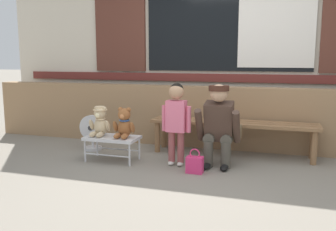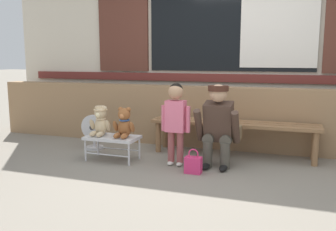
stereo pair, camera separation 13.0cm
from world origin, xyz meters
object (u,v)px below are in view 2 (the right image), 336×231
(adult_crouching, at_px, (219,125))
(floor_fan, at_px, (94,132))
(teddy_bear_plain, at_px, (124,124))
(handbag_on_ground, at_px, (193,165))
(wooden_bench_long, at_px, (233,127))
(child_standing, at_px, (176,115))
(teddy_bear_with_hat, at_px, (100,121))
(small_display_bench, at_px, (112,139))

(adult_crouching, xyz_separation_m, floor_fan, (-1.76, 0.20, -0.24))
(teddy_bear_plain, height_order, handbag_on_ground, teddy_bear_plain)
(adult_crouching, height_order, handbag_on_ground, adult_crouching)
(teddy_bear_plain, distance_m, handbag_on_ground, 0.99)
(wooden_bench_long, height_order, handbag_on_ground, wooden_bench_long)
(child_standing, height_order, handbag_on_ground, child_standing)
(teddy_bear_with_hat, bearing_deg, handbag_on_ground, -7.84)
(teddy_bear_with_hat, relative_size, handbag_on_ground, 1.34)
(wooden_bench_long, bearing_deg, adult_crouching, -99.45)
(wooden_bench_long, height_order, child_standing, child_standing)
(wooden_bench_long, relative_size, adult_crouching, 2.21)
(teddy_bear_with_hat, relative_size, adult_crouching, 0.38)
(small_display_bench, height_order, floor_fan, floor_fan)
(adult_crouching, bearing_deg, child_standing, -164.30)
(floor_fan, bearing_deg, teddy_bear_plain, -30.59)
(small_display_bench, bearing_deg, adult_crouching, 8.56)
(adult_crouching, bearing_deg, handbag_on_ground, -119.55)
(teddy_bear_with_hat, relative_size, child_standing, 0.38)
(small_display_bench, relative_size, teddy_bear_with_hat, 1.76)
(teddy_bear_with_hat, height_order, handbag_on_ground, teddy_bear_with_hat)
(adult_crouching, bearing_deg, teddy_bear_plain, -170.30)
(teddy_bear_plain, distance_m, adult_crouching, 1.13)
(teddy_bear_plain, relative_size, adult_crouching, 0.38)
(small_display_bench, xyz_separation_m, teddy_bear_plain, (0.16, 0.00, 0.20))
(teddy_bear_plain, bearing_deg, adult_crouching, 9.70)
(floor_fan, bearing_deg, wooden_bench_long, 9.47)
(wooden_bench_long, relative_size, small_display_bench, 3.28)
(small_display_bench, bearing_deg, teddy_bear_with_hat, 179.23)
(child_standing, distance_m, handbag_on_ground, 0.61)
(teddy_bear_plain, height_order, adult_crouching, adult_crouching)
(teddy_bear_with_hat, bearing_deg, adult_crouching, 7.53)
(adult_crouching, bearing_deg, floor_fan, 173.61)
(child_standing, distance_m, adult_crouching, 0.51)
(wooden_bench_long, relative_size, floor_fan, 4.37)
(adult_crouching, distance_m, handbag_on_ground, 0.56)
(small_display_bench, bearing_deg, floor_fan, 141.86)
(handbag_on_ground, distance_m, floor_fan, 1.66)
(wooden_bench_long, height_order, teddy_bear_plain, teddy_bear_plain)
(teddy_bear_with_hat, bearing_deg, floor_fan, 130.91)
(child_standing, bearing_deg, adult_crouching, 15.70)
(wooden_bench_long, bearing_deg, child_standing, -131.27)
(handbag_on_ground, xyz_separation_m, floor_fan, (-1.56, 0.56, 0.14))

